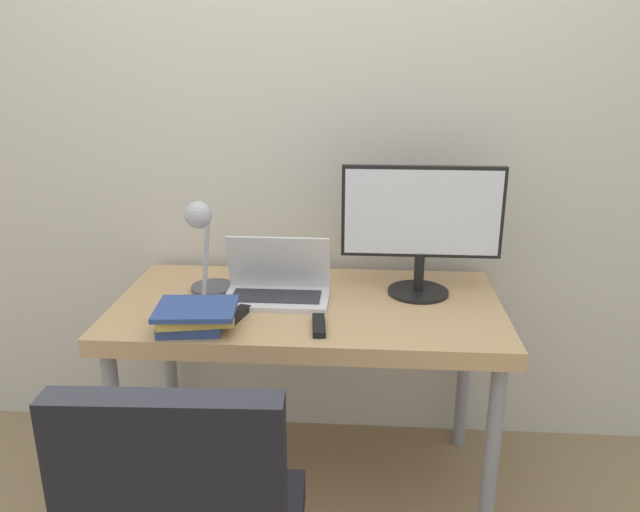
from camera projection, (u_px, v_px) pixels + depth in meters
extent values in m
cube|color=beige|center=(317.00, 127.00, 2.39)|extent=(8.00, 0.05, 2.60)
cube|color=tan|center=(308.00, 310.00, 2.18)|extent=(1.34, 0.70, 0.06)
cylinder|color=gray|center=(118.00, 443.00, 2.06)|extent=(0.05, 0.05, 0.69)
cylinder|color=gray|center=(491.00, 459.00, 1.98)|extent=(0.05, 0.05, 0.69)
cylinder|color=gray|center=(170.00, 360.00, 2.61)|extent=(0.05, 0.05, 0.69)
cylinder|color=gray|center=(464.00, 370.00, 2.53)|extent=(0.05, 0.05, 0.69)
cube|color=silver|center=(276.00, 299.00, 2.17)|extent=(0.36, 0.21, 0.02)
cube|color=#2D2D33|center=(276.00, 296.00, 2.17)|extent=(0.31, 0.12, 0.00)
cube|color=silver|center=(279.00, 262.00, 2.21)|extent=(0.36, 0.07, 0.20)
cube|color=silver|center=(278.00, 263.00, 2.20)|extent=(0.33, 0.05, 0.18)
cylinder|color=black|center=(418.00, 292.00, 2.24)|extent=(0.22, 0.22, 0.01)
cylinder|color=black|center=(419.00, 272.00, 2.22)|extent=(0.04, 0.04, 0.14)
cube|color=black|center=(422.00, 212.00, 2.15)|extent=(0.56, 0.02, 0.32)
cube|color=silver|center=(422.00, 213.00, 2.14)|extent=(0.53, 0.00, 0.30)
cylinder|color=#4C4C51|center=(213.00, 288.00, 2.27)|extent=(0.16, 0.16, 0.02)
cylinder|color=#99999E|center=(206.00, 252.00, 2.16)|extent=(0.02, 0.16, 0.31)
sphere|color=#B2B2B7|center=(198.00, 215.00, 2.04)|extent=(0.09, 0.09, 0.09)
cube|color=black|center=(170.00, 506.00, 1.21)|extent=(0.46, 0.09, 0.48)
cube|color=#334C8C|center=(191.00, 323.00, 1.96)|extent=(0.21, 0.19, 0.03)
cube|color=gold|center=(197.00, 314.00, 1.95)|extent=(0.27, 0.23, 0.03)
cube|color=#334C8C|center=(196.00, 309.00, 1.93)|extent=(0.26, 0.22, 0.02)
cube|color=black|center=(319.00, 325.00, 1.96)|extent=(0.05, 0.15, 0.02)
cube|color=black|center=(237.00, 315.00, 2.04)|extent=(0.07, 0.14, 0.02)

